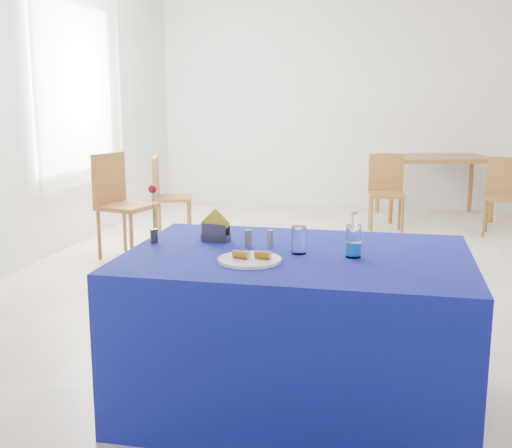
{
  "coord_description": "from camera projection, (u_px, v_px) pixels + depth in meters",
  "views": [
    {
      "loc": [
        0.61,
        -5.14,
        1.49
      ],
      "look_at": [
        0.02,
        -2.39,
        0.92
      ],
      "focal_mm": 45.0,
      "sensor_mm": 36.0,
      "label": 1
    }
  ],
  "objects": [
    {
      "name": "pepper_shaker",
      "position": [
        248.0,
        238.0,
        3.12
      ],
      "size": [
        0.03,
        0.03,
        0.08
      ],
      "primitive_type": "cylinder",
      "color": "#5E5E62",
      "rests_on": "blue_table"
    },
    {
      "name": "drinking_glass",
      "position": [
        299.0,
        240.0,
        2.99
      ],
      "size": [
        0.07,
        0.07,
        0.13
      ],
      "primitive_type": "cylinder",
      "color": "white",
      "rests_on": "blue_table"
    },
    {
      "name": "salt_shaker",
      "position": [
        270.0,
        239.0,
        3.11
      ],
      "size": [
        0.03,
        0.03,
        0.08
      ],
      "primitive_type": "cylinder",
      "color": "gray",
      "rests_on": "blue_table"
    },
    {
      "name": "window_pane",
      "position": [
        75.0,
        88.0,
        6.31
      ],
      "size": [
        0.04,
        1.5,
        1.6
      ],
      "primitive_type": "cube",
      "color": "white",
      "rests_on": "room_shell"
    },
    {
      "name": "water_bottle",
      "position": [
        353.0,
        242.0,
        2.92
      ],
      "size": [
        0.07,
        0.07,
        0.21
      ],
      "color": "white",
      "rests_on": "blue_table"
    },
    {
      "name": "banana_pieces",
      "position": [
        252.0,
        255.0,
        2.84
      ],
      "size": [
        0.18,
        0.07,
        0.03
      ],
      "color": "gold",
      "rests_on": "plate"
    },
    {
      "name": "plate",
      "position": [
        249.0,
        260.0,
        2.85
      ],
      "size": [
        0.28,
        0.28,
        0.01
      ],
      "primitive_type": "cylinder",
      "color": "white",
      "rests_on": "blue_table"
    },
    {
      "name": "rose_vase",
      "position": [
        153.0,
        216.0,
        3.19
      ],
      "size": [
        0.04,
        0.04,
        0.29
      ],
      "color": "#242429",
      "rests_on": "blue_table"
    },
    {
      "name": "floor",
      "position": [
        312.0,
        276.0,
        5.35
      ],
      "size": [
        7.0,
        7.0,
        0.0
      ],
      "primitive_type": "plane",
      "color": "beige",
      "rests_on": "ground"
    },
    {
      "name": "chair_win_b",
      "position": [
        165.0,
        191.0,
        6.7
      ],
      "size": [
        0.47,
        0.47,
        0.86
      ],
      "rotation": [
        0.0,
        0.0,
        1.84
      ],
      "color": "brown",
      "rests_on": "floor"
    },
    {
      "name": "chair_win_a",
      "position": [
        119.0,
        197.0,
        5.91
      ],
      "size": [
        0.53,
        0.53,
        0.96
      ],
      "rotation": [
        0.0,
        0.0,
        1.31
      ],
      "color": "brown",
      "rests_on": "floor"
    },
    {
      "name": "chair_bg_right",
      "position": [
        503.0,
        191.0,
        6.86
      ],
      "size": [
        0.44,
        0.44,
        0.83
      ],
      "rotation": [
        0.0,
        0.0,
        -0.22
      ],
      "color": "brown",
      "rests_on": "floor"
    },
    {
      "name": "oak_table",
      "position": [
        434.0,
        163.0,
        7.79
      ],
      "size": [
        1.43,
        1.1,
        0.76
      ],
      "color": "olive",
      "rests_on": "floor"
    },
    {
      "name": "blue_table",
      "position": [
        297.0,
        329.0,
        3.09
      ],
      "size": [
        1.6,
        1.1,
        0.76
      ],
      "color": "navy",
      "rests_on": "floor"
    },
    {
      "name": "room_shell",
      "position": [
        316.0,
        61.0,
        5.0
      ],
      "size": [
        7.0,
        7.0,
        7.0
      ],
      "color": "silver",
      "rests_on": "ground"
    },
    {
      "name": "chair_bg_left",
      "position": [
        386.0,
        187.0,
        7.03
      ],
      "size": [
        0.41,
        0.41,
        0.85
      ],
      "rotation": [
        0.0,
        0.0,
        0.09
      ],
      "color": "brown",
      "rests_on": "floor"
    },
    {
      "name": "curtain",
      "position": [
        82.0,
        88.0,
        6.3
      ],
      "size": [
        0.04,
        1.75,
        1.85
      ],
      "primitive_type": "cube",
      "color": "white",
      "rests_on": "room_shell"
    },
    {
      "name": "napkin_holder",
      "position": [
        216.0,
        232.0,
        3.24
      ],
      "size": [
        0.16,
        0.08,
        0.17
      ],
      "color": "#343539",
      "rests_on": "blue_table"
    }
  ]
}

